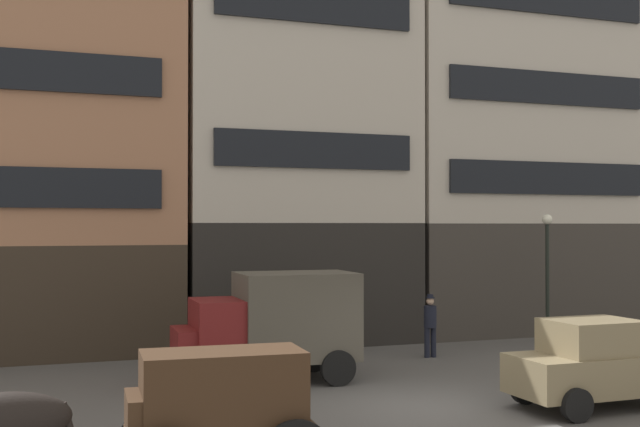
# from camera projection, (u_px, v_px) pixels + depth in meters

# --- Properties ---
(ground_plane) EXTENTS (120.00, 120.00, 0.00)m
(ground_plane) POSITION_uv_depth(u_px,v_px,m) (432.00, 407.00, 16.45)
(ground_plane) COLOR #4C4947
(building_far_left) EXTENTS (9.98, 7.24, 13.20)m
(building_far_left) POSITION_uv_depth(u_px,v_px,m) (15.00, 132.00, 24.38)
(building_far_left) COLOR #33281E
(building_far_left) RESTS_ON ground_plane
(building_center_left) EXTENTS (7.96, 7.24, 13.19)m
(building_center_left) POSITION_uv_depth(u_px,v_px,m) (283.00, 142.00, 27.29)
(building_center_left) COLOR black
(building_center_left) RESTS_ON ground_plane
(building_center_right) EXTENTS (9.54, 7.24, 16.61)m
(building_center_right) POSITION_uv_depth(u_px,v_px,m) (494.00, 105.00, 30.13)
(building_center_right) COLOR #38332D
(building_center_right) RESTS_ON ground_plane
(cargo_wagon) EXTENTS (2.98, 1.66, 1.98)m
(cargo_wagon) POSITION_uv_depth(u_px,v_px,m) (219.00, 409.00, 11.32)
(cargo_wagon) COLOR #3D2819
(cargo_wagon) RESTS_ON ground_plane
(delivery_truck_near) EXTENTS (4.39, 2.21, 2.62)m
(delivery_truck_near) POSITION_uv_depth(u_px,v_px,m) (273.00, 323.00, 19.13)
(delivery_truck_near) COLOR maroon
(delivery_truck_near) RESTS_ON ground_plane
(sedan_light) EXTENTS (3.71, 1.89, 1.83)m
(sedan_light) POSITION_uv_depth(u_px,v_px,m) (597.00, 364.00, 16.36)
(sedan_light) COLOR #7A6B4C
(sedan_light) RESTS_ON ground_plane
(pedestrian_officer) EXTENTS (0.41, 0.41, 1.79)m
(pedestrian_officer) POSITION_uv_depth(u_px,v_px,m) (430.00, 323.00, 22.66)
(pedestrian_officer) COLOR black
(pedestrian_officer) RESTS_ON ground_plane
(streetlamp_curbside) EXTENTS (0.32, 0.32, 4.12)m
(streetlamp_curbside) POSITION_uv_depth(u_px,v_px,m) (547.00, 260.00, 24.87)
(streetlamp_curbside) COLOR black
(streetlamp_curbside) RESTS_ON ground_plane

